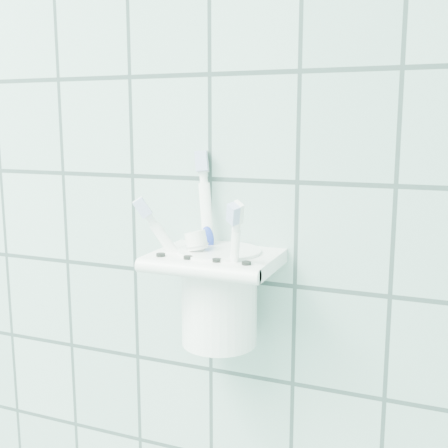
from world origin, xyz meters
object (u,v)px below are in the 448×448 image
at_px(holder_bracket, 216,261).
at_px(cup, 219,293).
at_px(toothbrush_blue, 215,243).
at_px(toothbrush_orange, 228,256).
at_px(toothbrush_pink, 228,255).
at_px(toothpaste_tube, 217,279).

xyz_separation_m(holder_bracket, cup, (0.00, 0.00, -0.04)).
bearing_deg(holder_bracket, cup, 63.95).
height_order(holder_bracket, cup, same).
bearing_deg(toothbrush_blue, toothbrush_orange, -7.39).
relative_size(toothbrush_pink, toothbrush_orange, 1.00).
relative_size(cup, toothbrush_orange, 0.61).
distance_m(cup, toothpaste_tube, 0.03).
relative_size(holder_bracket, toothbrush_orange, 0.76).
relative_size(toothbrush_orange, toothpaste_tube, 1.36).
height_order(holder_bracket, toothbrush_blue, toothbrush_blue).
xyz_separation_m(cup, toothbrush_blue, (-0.01, 0.01, 0.06)).
xyz_separation_m(toothbrush_orange, toothpaste_tube, (-0.00, -0.03, -0.02)).
bearing_deg(toothbrush_orange, cup, -94.78).
distance_m(toothbrush_pink, toothpaste_tube, 0.03).
bearing_deg(toothpaste_tube, cup, 114.38).
relative_size(holder_bracket, toothpaste_tube, 1.04).
height_order(toothbrush_blue, toothpaste_tube, toothbrush_blue).
bearing_deg(cup, holder_bracket, -116.05).
bearing_deg(toothbrush_orange, holder_bracket, -92.10).
distance_m(toothbrush_pink, toothbrush_orange, 0.00).
xyz_separation_m(cup, toothpaste_tube, (0.00, -0.02, 0.02)).
bearing_deg(toothbrush_pink, toothbrush_orange, 80.48).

